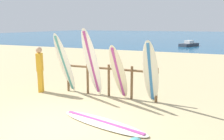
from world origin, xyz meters
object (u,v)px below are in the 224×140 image
Objects in this scene: surfboard_leaning_center at (151,72)px; beachgoer_standing at (40,67)px; surfboard_leaning_left at (92,63)px; surfboard_lying_on_sand at (103,123)px; surfboard_rack at (109,77)px; surfboard_leaning_far_left at (65,64)px; small_boat_offshore at (189,44)px; surfboard_leaning_center_left at (119,73)px.

surfboard_leaning_center is 1.21× the size of beachgoer_standing.
surfboard_leaning_left reaches higher than surfboard_lying_on_sand.
surfboard_rack is 1.65m from surfboard_leaning_center.
surfboard_rack is at bearing 170.58° from surfboard_leaning_center.
surfboard_leaning_far_left is 0.70× the size of small_boat_offshore.
beachgoer_standing reaches higher than small_boat_offshore.
surfboard_rack is 22.57m from small_boat_offshore.
surfboard_leaning_center is at bearing -9.42° from surfboard_rack.
surfboard_leaning_left is 1.04m from surfboard_leaning_center_left.
surfboard_leaning_center_left is (1.00, 0.02, -0.26)m from surfboard_leaning_left.
surfboard_leaning_center is (1.60, -0.26, 0.34)m from surfboard_rack.
surfboard_leaning_far_left reaches higher than surfboard_lying_on_sand.
surfboard_rack is 1.09× the size of small_boat_offshore.
surfboard_leaning_far_left reaches higher than surfboard_leaning_center_left.
surfboard_leaning_center_left reaches higher than small_boat_offshore.
surfboard_leaning_center_left is at bearing 1.24° from surfboard_leaning_left.
surfboard_rack is 1.30× the size of surfboard_lying_on_sand.
small_boat_offshore is at bearing 88.76° from surfboard_leaning_center_left.
surfboard_leaning_far_left is 1.08× the size of surfboard_leaning_center.
surfboard_leaning_center_left is 22.90m from small_boat_offshore.
surfboard_leaning_center_left is at bearing -0.35° from surfboard_leaning_far_left.
surfboard_leaning_center is 22.83m from small_boat_offshore.
surfboard_lying_on_sand is at bearing -110.77° from surfboard_leaning_center.
small_boat_offshore is (-0.59, 22.80, -0.82)m from surfboard_leaning_center.
surfboard_rack is at bearing 146.41° from surfboard_leaning_center_left.
small_boat_offshore is (3.69, 23.06, -0.72)m from beachgoer_standing.
surfboard_leaning_center_left reaches higher than surfboard_rack.
surfboard_lying_on_sand is (-0.77, -2.03, -1.04)m from surfboard_leaning_center.
surfboard_leaning_left is 22.97m from small_boat_offshore.
surfboard_leaning_left reaches higher than surfboard_leaning_center_left.
small_boat_offshore is at bearing 86.25° from surfboard_leaning_left.
surfboard_leaning_far_left is 1.05m from beachgoer_standing.
surfboard_leaning_far_left is 3.36m from surfboard_lying_on_sand.
beachgoer_standing reaches higher than surfboard_rack.
surfboard_leaning_left is 2.64m from surfboard_lying_on_sand.
beachgoer_standing is (-2.19, -0.16, -0.28)m from surfboard_leaning_left.
surfboard_leaning_center is 4.28m from beachgoer_standing.
surfboard_leaning_center is 2.41m from surfboard_lying_on_sand.
small_boat_offshore is at bearing 83.34° from surfboard_leaning_far_left.
beachgoer_standing is at bearing -169.02° from surfboard_rack.
surfboard_leaning_left is 1.17× the size of surfboard_leaning_center.
beachgoer_standing is (-3.50, 1.78, 0.94)m from surfboard_lying_on_sand.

